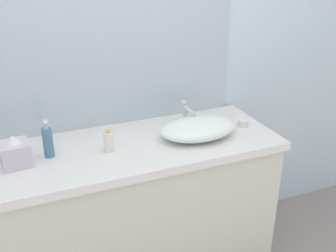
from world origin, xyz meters
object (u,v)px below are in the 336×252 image
object	(u,v)px
soap_dispenser	(48,141)
tissue_box	(15,153)
sink_basin	(198,128)
candle_jar	(243,123)
lotion_bottle	(109,141)

from	to	relation	value
soap_dispenser	tissue_box	distance (m)	0.16
sink_basin	candle_jar	bearing A→B (deg)	5.12
sink_basin	tissue_box	size ratio (longest dim) A/B	2.74
sink_basin	candle_jar	xyz separation A→B (m)	(0.30, 0.03, -0.03)
soap_dispenser	lotion_bottle	world-z (taller)	soap_dispenser
sink_basin	soap_dispenser	size ratio (longest dim) A/B	2.16
soap_dispenser	candle_jar	bearing A→B (deg)	-2.69
lotion_bottle	tissue_box	distance (m)	0.43
candle_jar	sink_basin	bearing A→B (deg)	-174.88
soap_dispenser	tissue_box	world-z (taller)	soap_dispenser
lotion_bottle	tissue_box	xyz separation A→B (m)	(-0.43, 0.03, 0.01)
lotion_bottle	tissue_box	world-z (taller)	tissue_box
soap_dispenser	candle_jar	xyz separation A→B (m)	(1.06, -0.05, -0.06)
sink_basin	tissue_box	xyz separation A→B (m)	(-0.91, 0.05, 0.02)
lotion_bottle	candle_jar	xyz separation A→B (m)	(0.78, 0.00, -0.03)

